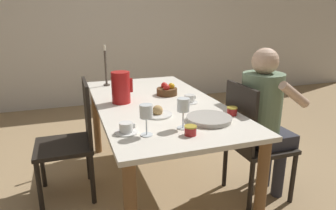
% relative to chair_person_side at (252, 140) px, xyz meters
% --- Properties ---
extents(ground_plane, '(20.00, 20.00, 0.00)m').
position_rel_chair_person_side_xyz_m(ground_plane, '(-0.64, 0.36, -0.48)').
color(ground_plane, tan).
extents(wall_back, '(10.00, 0.06, 2.60)m').
position_rel_chair_person_side_xyz_m(wall_back, '(-0.64, 3.01, 0.82)').
color(wall_back, silver).
rests_on(wall_back, ground_plane).
extents(dining_table, '(0.91, 1.78, 0.74)m').
position_rel_chair_person_side_xyz_m(dining_table, '(-0.64, 0.36, 0.16)').
color(dining_table, silver).
rests_on(dining_table, ground_plane).
extents(chair_person_side, '(0.42, 0.42, 0.91)m').
position_rel_chair_person_side_xyz_m(chair_person_side, '(0.00, 0.00, 0.00)').
color(chair_person_side, black).
rests_on(chair_person_side, ground_plane).
extents(chair_opposite, '(0.42, 0.42, 0.91)m').
position_rel_chair_person_side_xyz_m(chair_opposite, '(-1.28, 0.48, 0.00)').
color(chair_opposite, black).
rests_on(chair_opposite, ground_plane).
extents(person_seated, '(0.39, 0.41, 1.17)m').
position_rel_chair_person_side_xyz_m(person_seated, '(0.09, 0.00, 0.21)').
color(person_seated, '#33333D').
rests_on(person_seated, ground_plane).
extents(red_pitcher, '(0.16, 0.14, 0.24)m').
position_rel_chair_person_side_xyz_m(red_pitcher, '(-0.90, 0.43, 0.38)').
color(red_pitcher, red).
rests_on(red_pitcher, dining_table).
extents(wine_glass_water, '(0.07, 0.07, 0.18)m').
position_rel_chair_person_side_xyz_m(wine_glass_water, '(-0.89, -0.26, 0.39)').
color(wine_glass_water, white).
rests_on(wine_glass_water, dining_table).
extents(wine_glass_juice, '(0.07, 0.07, 0.18)m').
position_rel_chair_person_side_xyz_m(wine_glass_juice, '(-0.66, -0.23, 0.40)').
color(wine_glass_juice, white).
rests_on(wine_glass_juice, dining_table).
extents(teacup_near_person, '(0.13, 0.13, 0.06)m').
position_rel_chair_person_side_xyz_m(teacup_near_person, '(-0.99, -0.19, 0.29)').
color(teacup_near_person, white).
rests_on(teacup_near_person, dining_table).
extents(teacup_across, '(0.13, 0.13, 0.06)m').
position_rel_chair_person_side_xyz_m(teacup_across, '(-0.41, 0.26, 0.29)').
color(teacup_across, white).
rests_on(teacup_across, dining_table).
extents(serving_tray, '(0.29, 0.29, 0.03)m').
position_rel_chair_person_side_xyz_m(serving_tray, '(-0.46, -0.17, 0.28)').
color(serving_tray, '#B7B2A8').
rests_on(serving_tray, dining_table).
extents(bread_plate, '(0.19, 0.19, 0.07)m').
position_rel_chair_person_side_xyz_m(bread_plate, '(-0.73, 0.05, 0.28)').
color(bread_plate, white).
rests_on(bread_plate, dining_table).
extents(jam_jar_amber, '(0.07, 0.07, 0.06)m').
position_rel_chair_person_side_xyz_m(jam_jar_amber, '(-0.66, -0.34, 0.29)').
color(jam_jar_amber, '#A81E1E').
rests_on(jam_jar_amber, dining_table).
extents(jam_jar_red, '(0.07, 0.07, 0.06)m').
position_rel_chair_person_side_xyz_m(jam_jar_red, '(-0.26, -0.11, 0.29)').
color(jam_jar_red, '#A81E1E').
rests_on(jam_jar_red, dining_table).
extents(fruit_bowl, '(0.17, 0.17, 0.10)m').
position_rel_chair_person_side_xyz_m(fruit_bowl, '(-0.50, 0.53, 0.30)').
color(fruit_bowl, brown).
rests_on(fruit_bowl, dining_table).
extents(candlestick_tall, '(0.06, 0.06, 0.38)m').
position_rel_chair_person_side_xyz_m(candlestick_tall, '(-0.93, 1.04, 0.41)').
color(candlestick_tall, '#4C4238').
rests_on(candlestick_tall, dining_table).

